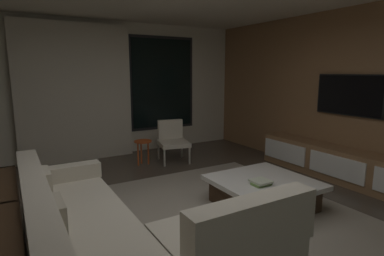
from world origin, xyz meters
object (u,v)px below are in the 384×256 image
sectional_couch (117,237)px  mounted_tv (349,95)px  coffee_table (263,193)px  accent_chair_near_window (172,139)px  book_stack_on_coffee_table (261,182)px  side_stool (143,145)px  media_console (347,167)px

sectional_couch → mounted_tv: 4.07m
mounted_tv → coffee_table: bearing=-174.2°
sectional_couch → accent_chair_near_window: 3.39m
coffee_table → sectional_couch: bearing=-171.8°
coffee_table → book_stack_on_coffee_table: size_ratio=5.14×
coffee_table → side_stool: side_stool is taller
sectional_couch → side_stool: bearing=64.2°
side_stool → mounted_tv: bearing=-42.2°
accent_chair_near_window → side_stool: 0.60m
media_console → book_stack_on_coffee_table: bearing=-177.0°
sectional_couch → accent_chair_near_window: (1.95, 2.77, 0.14)m
sectional_couch → coffee_table: (1.99, 0.28, -0.10)m
media_console → mounted_tv: bearing=47.6°
accent_chair_near_window → side_stool: accent_chair_near_window is taller
book_stack_on_coffee_table → mounted_tv: 2.29m
accent_chair_near_window → mounted_tv: bearing=-49.6°
side_stool → mounted_tv: size_ratio=0.41×
side_stool → accent_chair_near_window: bearing=-1.9°
mounted_tv → media_console: bearing=-132.4°
book_stack_on_coffee_table → mounted_tv: mounted_tv is taller
sectional_couch → mounted_tv: size_ratio=2.25×
accent_chair_near_window → book_stack_on_coffee_table: bearing=-92.4°
accent_chair_near_window → side_stool: (-0.60, 0.02, -0.06)m
media_console → mounted_tv: (0.18, 0.20, 1.10)m
coffee_table → mounted_tv: (1.91, 0.19, 1.16)m
coffee_table → side_stool: bearing=104.3°
book_stack_on_coffee_table → media_console: media_console is taller
side_stool → media_console: media_console is taller
coffee_table → media_console: (1.73, -0.01, 0.06)m
sectional_couch → book_stack_on_coffee_table: (1.84, 0.18, 0.10)m
book_stack_on_coffee_table → mounted_tv: (2.06, 0.30, 0.96)m
accent_chair_near_window → media_console: size_ratio=0.25×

